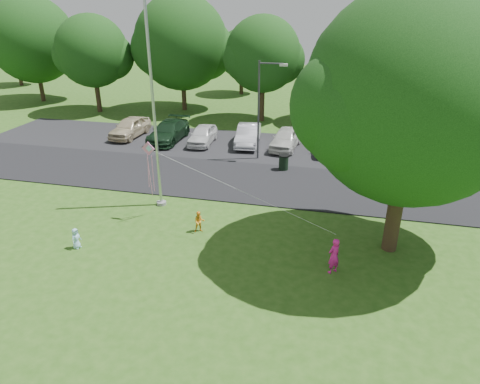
% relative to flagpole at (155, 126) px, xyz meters
% --- Properties ---
extents(ground, '(120.00, 120.00, 0.00)m').
position_rel_flagpole_xyz_m(ground, '(3.50, -5.00, -4.17)').
color(ground, '#2A5416').
rests_on(ground, ground).
extents(park_road, '(60.00, 6.00, 0.06)m').
position_rel_flagpole_xyz_m(park_road, '(3.50, 4.00, -4.14)').
color(park_road, black).
rests_on(park_road, ground).
extents(parking_strip, '(42.00, 7.00, 0.06)m').
position_rel_flagpole_xyz_m(parking_strip, '(3.50, 10.50, -4.14)').
color(parking_strip, black).
rests_on(parking_strip, ground).
extents(flagpole, '(0.50, 0.50, 10.00)m').
position_rel_flagpole_xyz_m(flagpole, '(0.00, 0.00, 0.00)').
color(flagpole, '#B7BABF').
rests_on(flagpole, ground).
extents(street_lamp, '(1.79, 0.25, 6.35)m').
position_rel_flagpole_xyz_m(street_lamp, '(3.76, 8.01, -0.35)').
color(street_lamp, '#3F3F44').
rests_on(street_lamp, ground).
extents(trash_can, '(0.63, 0.63, 0.99)m').
position_rel_flagpole_xyz_m(trash_can, '(5.47, 6.32, -3.67)').
color(trash_can, black).
rests_on(trash_can, ground).
extents(big_tree, '(8.89, 8.13, 10.53)m').
position_rel_flagpole_xyz_m(big_tree, '(11.04, -1.89, 2.11)').
color(big_tree, '#332316').
rests_on(big_tree, ground).
extents(tree_row, '(64.35, 11.94, 10.88)m').
position_rel_flagpole_xyz_m(tree_row, '(5.09, 19.23, 1.55)').
color(tree_row, '#332316').
rests_on(tree_row, ground).
extents(horizon_trees, '(77.46, 7.20, 7.02)m').
position_rel_flagpole_xyz_m(horizon_trees, '(7.56, 28.88, 0.14)').
color(horizon_trees, '#332316').
rests_on(horizon_trees, ground).
extents(parked_cars, '(23.25, 5.34, 1.47)m').
position_rel_flagpole_xyz_m(parked_cars, '(3.85, 10.50, -3.40)').
color(parked_cars, '#C6B793').
rests_on(parked_cars, ground).
extents(woman, '(0.64, 0.64, 1.49)m').
position_rel_flagpole_xyz_m(woman, '(8.86, -4.14, -3.42)').
color(woman, '#F42097').
rests_on(woman, ground).
extents(child_yellow, '(0.61, 0.56, 1.01)m').
position_rel_flagpole_xyz_m(child_yellow, '(2.83, -2.26, -3.66)').
color(child_yellow, '#FCA727').
rests_on(child_yellow, ground).
extents(child_blue, '(0.38, 0.50, 0.93)m').
position_rel_flagpole_xyz_m(child_blue, '(-1.82, -4.81, -3.70)').
color(child_blue, '#A3DDFB').
rests_on(child_blue, ground).
extents(kite, '(8.97, 3.03, 2.82)m').
position_rel_flagpole_xyz_m(kite, '(0.45, -1.47, -1.11)').
color(kite, pink).
rests_on(kite, ground).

